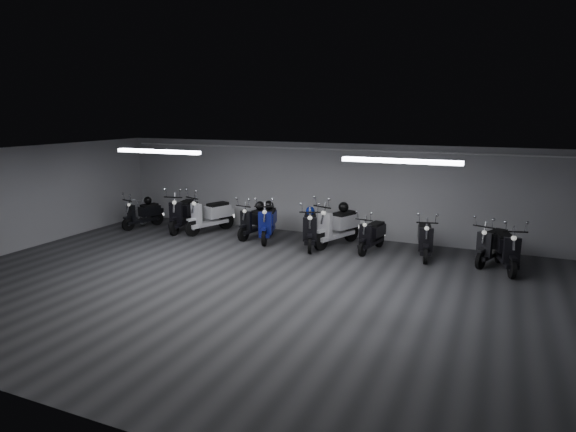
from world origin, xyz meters
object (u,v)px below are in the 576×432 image
at_px(scooter_0, 142,210).
at_px(scooter_6, 337,220).
at_px(helmet_1, 344,207).
at_px(helmet_4, 260,205).
at_px(scooter_4, 268,217).
at_px(scooter_5, 310,223).
at_px(scooter_2, 209,210).
at_px(helmet_0, 269,205).
at_px(helmet_2, 148,200).
at_px(scooter_7, 372,230).
at_px(scooter_3, 255,216).
at_px(scooter_9, 492,239).
at_px(scooter_8, 425,233).
at_px(scooter_1, 183,208).
at_px(scooter_10, 507,243).
at_px(helmet_3, 310,211).
at_px(bicycle, 134,207).

bearing_deg(scooter_0, scooter_6, 20.80).
height_order(helmet_1, helmet_4, helmet_1).
xyz_separation_m(scooter_4, scooter_5, (1.41, -0.22, -0.00)).
bearing_deg(scooter_2, helmet_0, 24.26).
bearing_deg(helmet_2, scooter_7, 0.35).
bearing_deg(scooter_7, scooter_4, -169.09).
distance_m(scooter_0, helmet_4, 4.01).
relative_size(scooter_3, scooter_6, 0.87).
bearing_deg(scooter_3, scooter_9, 9.08).
height_order(scooter_8, helmet_0, scooter_8).
bearing_deg(scooter_1, scooter_9, -9.51).
bearing_deg(scooter_1, scooter_4, -10.30).
bearing_deg(scooter_9, scooter_0, -157.03).
xyz_separation_m(scooter_2, scooter_10, (8.47, -0.35, -0.06)).
height_order(scooter_2, helmet_0, scooter_2).
relative_size(scooter_9, helmet_1, 5.99).
bearing_deg(scooter_3, scooter_5, -1.87).
relative_size(scooter_1, scooter_7, 1.22).
bearing_deg(scooter_6, scooter_9, 19.81).
xyz_separation_m(scooter_3, helmet_0, (0.42, 0.09, 0.35)).
height_order(scooter_5, helmet_3, scooter_5).
distance_m(scooter_2, helmet_4, 1.64).
height_order(scooter_2, scooter_7, scooter_2).
bearing_deg(scooter_1, helmet_4, -1.38).
height_order(scooter_10, helmet_2, scooter_10).
distance_m(scooter_3, scooter_4, 0.52).
xyz_separation_m(scooter_3, scooter_8, (4.98, -0.09, -0.00)).
xyz_separation_m(scooter_5, scooter_6, (0.63, 0.46, 0.05)).
relative_size(scooter_5, bicycle, 1.11).
xyz_separation_m(scooter_2, helmet_4, (1.60, 0.29, 0.21)).
height_order(scooter_4, scooter_9, scooter_4).
distance_m(scooter_6, helmet_1, 0.43).
bearing_deg(scooter_7, scooter_10, 4.95).
bearing_deg(helmet_3, bicycle, 177.50).
xyz_separation_m(scooter_5, helmet_3, (-0.09, 0.24, 0.29)).
height_order(bicycle, helmet_3, helmet_3).
xyz_separation_m(helmet_2, helmet_4, (3.89, 0.39, 0.06)).
bearing_deg(scooter_3, scooter_2, -169.07).
relative_size(scooter_8, helmet_3, 7.09).
distance_m(scooter_0, scooter_8, 8.90).
height_order(scooter_0, scooter_6, scooter_6).
bearing_deg(scooter_8, scooter_6, 165.06).
height_order(scooter_10, helmet_0, scooter_10).
distance_m(bicycle, helmet_1, 7.38).
bearing_deg(helmet_4, bicycle, -179.00).
height_order(scooter_7, bicycle, scooter_7).
bearing_deg(helmet_0, scooter_8, -2.27).
xyz_separation_m(scooter_6, helmet_1, (0.10, 0.26, 0.32)).
xyz_separation_m(scooter_9, helmet_2, (-10.42, -0.14, 0.23)).
height_order(scooter_4, helmet_1, scooter_4).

